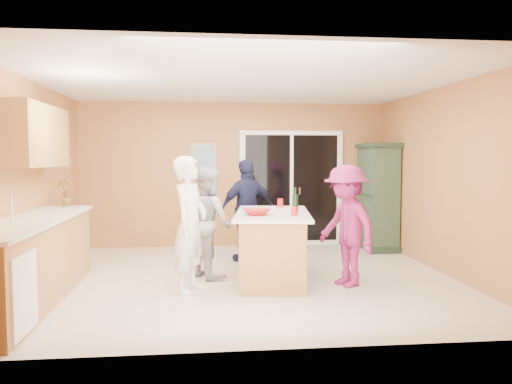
{
  "coord_description": "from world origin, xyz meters",
  "views": [
    {
      "loc": [
        -0.55,
        -6.55,
        1.62
      ],
      "look_at": [
        0.15,
        0.1,
        1.15
      ],
      "focal_mm": 35.0,
      "sensor_mm": 36.0,
      "label": 1
    }
  ],
  "objects": [
    {
      "name": "floor",
      "position": [
        0.0,
        0.0,
        0.0
      ],
      "size": [
        5.5,
        5.5,
        0.0
      ],
      "primitive_type": "plane",
      "color": "beige",
      "rests_on": "ground"
    },
    {
      "name": "ceiling",
      "position": [
        0.0,
        0.0,
        2.6
      ],
      "size": [
        5.5,
        5.0,
        0.1
      ],
      "primitive_type": "cube",
      "color": "silver",
      "rests_on": "wall_back"
    },
    {
      "name": "wall_back",
      "position": [
        0.0,
        2.5,
        1.3
      ],
      "size": [
        5.5,
        0.1,
        2.6
      ],
      "primitive_type": "cube",
      "color": "tan",
      "rests_on": "ground"
    },
    {
      "name": "wall_front",
      "position": [
        0.0,
        -2.5,
        1.3
      ],
      "size": [
        5.5,
        0.1,
        2.6
      ],
      "primitive_type": "cube",
      "color": "tan",
      "rests_on": "ground"
    },
    {
      "name": "wall_left",
      "position": [
        -2.75,
        0.0,
        1.3
      ],
      "size": [
        0.1,
        5.0,
        2.6
      ],
      "primitive_type": "cube",
      "color": "tan",
      "rests_on": "ground"
    },
    {
      "name": "wall_right",
      "position": [
        2.75,
        0.0,
        1.3
      ],
      "size": [
        0.1,
        5.0,
        2.6
      ],
      "primitive_type": "cube",
      "color": "tan",
      "rests_on": "ground"
    },
    {
      "name": "left_cabinet_run",
      "position": [
        -2.45,
        -1.05,
        0.46
      ],
      "size": [
        0.65,
        3.05,
        1.24
      ],
      "color": "#AA7342",
      "rests_on": "floor"
    },
    {
      "name": "upper_cabinets",
      "position": [
        -2.58,
        -0.2,
        1.88
      ],
      "size": [
        0.35,
        1.6,
        0.75
      ],
      "primitive_type": "cube",
      "color": "#AA7342",
      "rests_on": "wall_left"
    },
    {
      "name": "sliding_door",
      "position": [
        1.05,
        2.46,
        1.05
      ],
      "size": [
        1.9,
        0.07,
        2.1
      ],
      "color": "white",
      "rests_on": "floor"
    },
    {
      "name": "framed_picture",
      "position": [
        -0.55,
        2.48,
        1.6
      ],
      "size": [
        0.46,
        0.04,
        0.56
      ],
      "color": "tan",
      "rests_on": "wall_back"
    },
    {
      "name": "kitchen_island",
      "position": [
        0.34,
        -0.18,
        0.42
      ],
      "size": [
        1.15,
        1.83,
        0.91
      ],
      "rotation": [
        0.0,
        0.0,
        -0.13
      ],
      "color": "#AA7342",
      "rests_on": "floor"
    },
    {
      "name": "green_hutch",
      "position": [
        2.49,
        1.9,
        0.9
      ],
      "size": [
        0.53,
        1.01,
        1.86
      ],
      "color": "#1E3123",
      "rests_on": "floor"
    },
    {
      "name": "woman_white",
      "position": [
        -0.72,
        -0.58,
        0.82
      ],
      "size": [
        0.59,
        0.7,
        1.63
      ],
      "primitive_type": "imported",
      "rotation": [
        0.0,
        0.0,
        1.18
      ],
      "color": "white",
      "rests_on": "floor"
    },
    {
      "name": "woman_grey",
      "position": [
        -0.49,
        0.16,
        0.74
      ],
      "size": [
        0.84,
        0.91,
        1.49
      ],
      "primitive_type": "imported",
      "rotation": [
        0.0,
        0.0,
        2.07
      ],
      "color": "#AFAFB1",
      "rests_on": "floor"
    },
    {
      "name": "woman_navy",
      "position": [
        0.12,
        1.1,
        0.79
      ],
      "size": [
        1.01,
        0.71,
        1.59
      ],
      "primitive_type": "imported",
      "rotation": [
        0.0,
        0.0,
        3.52
      ],
      "color": "#191C38",
      "rests_on": "floor"
    },
    {
      "name": "woman_magenta",
      "position": [
        1.23,
        -0.5,
        0.76
      ],
      "size": [
        0.89,
        1.12,
        1.52
      ],
      "primitive_type": "imported",
      "rotation": [
        0.0,
        0.0,
        -1.19
      ],
      "color": "#932056",
      "rests_on": "floor"
    },
    {
      "name": "serving_bowl",
      "position": [
        0.1,
        -0.47,
        0.94
      ],
      "size": [
        0.42,
        0.42,
        0.08
      ],
      "primitive_type": "imported",
      "rotation": [
        0.0,
        0.0,
        0.43
      ],
      "color": "#AC1B13",
      "rests_on": "kitchen_island"
    },
    {
      "name": "tulip_vase",
      "position": [
        -2.45,
        0.52,
        1.14
      ],
      "size": [
        0.25,
        0.22,
        0.41
      ],
      "primitive_type": "imported",
      "rotation": [
        0.0,
        0.0,
        -0.43
      ],
      "color": "red",
      "rests_on": "left_cabinet_run"
    },
    {
      "name": "tumbler_near",
      "position": [
        0.55,
        -0.59,
        0.96
      ],
      "size": [
        0.09,
        0.09,
        0.11
      ],
      "primitive_type": "cylinder",
      "rotation": [
        0.0,
        0.0,
        -0.22
      ],
      "color": "#AC1B13",
      "rests_on": "kitchen_island"
    },
    {
      "name": "tumbler_far",
      "position": [
        0.54,
        0.47,
        0.97
      ],
      "size": [
        0.09,
        0.09,
        0.12
      ],
      "primitive_type": "cylinder",
      "rotation": [
        0.0,
        0.0,
        -0.08
      ],
      "color": "#AC1B13",
      "rests_on": "kitchen_island"
    },
    {
      "name": "wine_bottle",
      "position": [
        0.62,
        -0.24,
        1.03
      ],
      "size": [
        0.07,
        0.07,
        0.33
      ],
      "rotation": [
        0.0,
        0.0,
        0.09
      ],
      "color": "black",
      "rests_on": "kitchen_island"
    },
    {
      "name": "white_plate",
      "position": [
        0.31,
        0.28,
        0.91
      ],
      "size": [
        0.28,
        0.28,
        0.02
      ],
      "primitive_type": "cylinder",
      "rotation": [
        0.0,
        0.0,
        -0.17
      ],
      "color": "white",
      "rests_on": "kitchen_island"
    }
  ]
}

